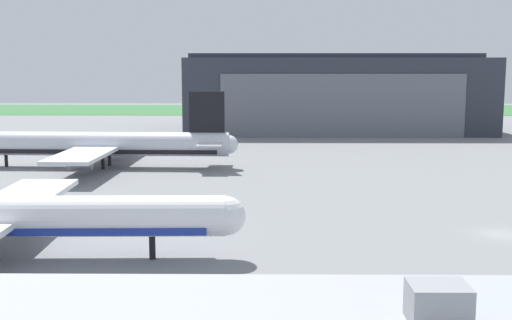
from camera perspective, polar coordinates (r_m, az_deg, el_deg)
ground_plane at (r=70.57m, az=20.49°, el=-6.09°), size 440.00×440.00×0.00m
grass_field_strip at (r=246.65m, az=6.18°, el=4.38°), size 440.00×56.00×0.08m
maintenance_hangar at (r=170.63m, az=6.84°, el=5.75°), size 74.35×36.36×19.63m
airliner_far_left at (r=111.06m, az=-13.80°, el=1.30°), size 47.66×37.81×12.57m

